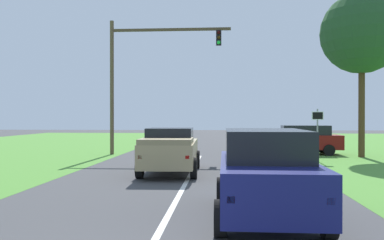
% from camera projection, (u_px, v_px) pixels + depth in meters
% --- Properties ---
extents(ground_plane, '(120.00, 120.00, 0.00)m').
position_uv_depth(ground_plane, '(188.00, 178.00, 15.51)').
color(ground_plane, '#424244').
extents(red_suv_near, '(2.30, 4.79, 2.01)m').
position_uv_depth(red_suv_near, '(266.00, 172.00, 9.35)').
color(red_suv_near, navy).
rests_on(red_suv_near, ground_plane).
extents(pickup_truck_lead, '(2.38, 5.34, 1.87)m').
position_uv_depth(pickup_truck_lead, '(171.00, 150.00, 16.94)').
color(pickup_truck_lead, tan).
rests_on(pickup_truck_lead, ground_plane).
extents(traffic_light, '(7.50, 0.40, 8.31)m').
position_uv_depth(traffic_light, '(141.00, 67.00, 25.47)').
color(traffic_light, brown).
rests_on(traffic_light, ground_plane).
extents(keep_moving_sign, '(0.60, 0.09, 2.75)m').
position_uv_depth(keep_moving_sign, '(318.00, 128.00, 21.47)').
color(keep_moving_sign, gray).
rests_on(keep_moving_sign, ground_plane).
extents(oak_tree_right, '(4.71, 4.71, 9.57)m').
position_uv_depth(oak_tree_right, '(362.00, 33.00, 23.81)').
color(oak_tree_right, '#4C351E').
rests_on(oak_tree_right, ground_plane).
extents(crossing_suv_far, '(4.77, 2.22, 1.81)m').
position_uv_depth(crossing_suv_far, '(302.00, 139.00, 25.69)').
color(crossing_suv_far, maroon).
rests_on(crossing_suv_far, ground_plane).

